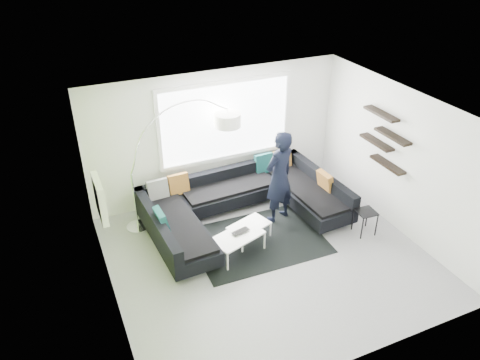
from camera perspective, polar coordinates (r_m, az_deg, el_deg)
name	(u,v)px	position (r m, az deg, el deg)	size (l,w,h in m)	color
ground	(268,257)	(8.68, 3.45, -9.34)	(5.50, 5.50, 0.00)	#949499
room_shell	(268,164)	(7.84, 3.42, 1.90)	(5.54, 5.04, 2.82)	white
sectional_sofa	(245,207)	(9.35, 0.60, -3.28)	(3.95, 2.57, 0.83)	black
rug	(258,240)	(9.05, 2.24, -7.38)	(2.45, 1.78, 0.01)	black
coffee_table	(244,238)	(8.80, 0.43, -7.03)	(1.22, 0.71, 0.40)	silver
arc_lamp	(131,174)	(8.95, -13.13, 0.72)	(2.27, 0.52, 2.47)	silver
side_table	(365,222)	(9.43, 14.94, -4.97)	(0.36, 0.36, 0.49)	black
person	(279,177)	(9.18, 4.79, 0.32)	(0.82, 0.67, 1.94)	black
laptop	(242,233)	(8.55, 0.29, -6.47)	(0.40, 0.31, 0.03)	black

